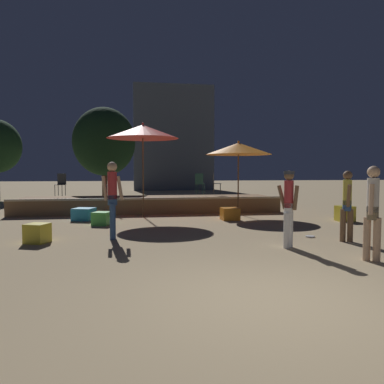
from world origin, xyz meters
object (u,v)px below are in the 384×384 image
person_2 (347,204)px  background_tree_1 (104,142)px  cube_seat_4 (84,214)px  person_3 (112,196)px  bistro_chair_1 (215,181)px  person_0 (373,210)px  bistro_chair_0 (113,183)px  patio_umbrella_0 (238,149)px  cube_seat_1 (102,218)px  frisbee_disc (310,236)px  cube_seat_0 (230,214)px  bistro_chair_2 (61,182)px  bistro_chair_3 (200,182)px  cube_seat_3 (37,233)px  patio_umbrella_1 (143,132)px  cube_seat_2 (345,214)px  person_1 (289,205)px

person_2 → background_tree_1: 14.71m
cube_seat_4 → person_2: (6.49, -4.91, 0.67)m
person_3 → bistro_chair_1: size_ratio=2.06×
person_0 → bistro_chair_0: (-5.00, 8.79, 0.25)m
patio_umbrella_0 → cube_seat_1: size_ratio=4.37×
person_0 → cube_seat_1: bearing=-2.8°
patio_umbrella_0 → cube_seat_4: size_ratio=3.48×
patio_umbrella_0 → frisbee_disc: size_ratio=12.27×
cube_seat_0 → bistro_chair_1: size_ratio=0.64×
bistro_chair_1 → bistro_chair_2: same height
bistro_chair_3 → cube_seat_3: bearing=79.7°
cube_seat_0 → person_3: (-3.70, -2.98, 0.83)m
cube_seat_4 → background_tree_1: bearing=89.2°
patio_umbrella_1 → cube_seat_2: size_ratio=6.43×
bistro_chair_2 → bistro_chair_0: bearing=-8.6°
person_0 → cube_seat_3: bearing=20.3°
person_0 → frisbee_disc: 2.66m
cube_seat_1 → cube_seat_2: bearing=-2.7°
cube_seat_1 → bistro_chair_0: bearing=86.6°
bistro_chair_1 → bistro_chair_3: 0.91m
patio_umbrella_1 → cube_seat_4: size_ratio=4.19×
cube_seat_1 → bistro_chair_0: bistro_chair_0 is taller
person_3 → bistro_chair_0: size_ratio=2.06×
person_2 → bistro_chair_0: (-5.61, 6.98, 0.31)m
patio_umbrella_1 → person_0: patio_umbrella_1 is taller
patio_umbrella_0 → cube_seat_0: patio_umbrella_0 is taller
bistro_chair_1 → person_1: bearing=-166.6°
cube_seat_3 → bistro_chair_2: bistro_chair_2 is taller
person_3 → bistro_chair_0: 5.78m
person_3 → bistro_chair_0: bearing=3.3°
patio_umbrella_1 → cube_seat_0: patio_umbrella_1 is taller
person_0 → patio_umbrella_1: bearing=-18.0°
patio_umbrella_1 → bistro_chair_0: bearing=125.5°
background_tree_1 → bistro_chair_0: bearing=-82.8°
person_3 → bistro_chair_1: person_3 is taller
bistro_chair_0 → background_tree_1: bearing=172.8°
patio_umbrella_1 → person_3: patio_umbrella_1 is taller
patio_umbrella_0 → background_tree_1: background_tree_1 is taller
person_2 → bistro_chair_1: (-1.27, 8.25, 0.31)m
cube_seat_4 → cube_seat_1: bearing=-61.0°
bistro_chair_3 → cube_seat_0: bearing=122.1°
cube_seat_4 → person_2: bearing=-37.1°
person_0 → bistro_chair_2: bearing=-10.0°
bistro_chair_1 → bistro_chair_2: bearing=108.7°
bistro_chair_0 → background_tree_1: background_tree_1 is taller
cube_seat_1 → frisbee_disc: size_ratio=2.80×
person_0 → bistro_chair_0: person_0 is taller
cube_seat_2 → bistro_chair_0: (-7.58, 3.68, 0.94)m
patio_umbrella_0 → cube_seat_0: (-0.72, -1.51, -2.27)m
bistro_chair_2 → person_2: bearing=-30.9°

